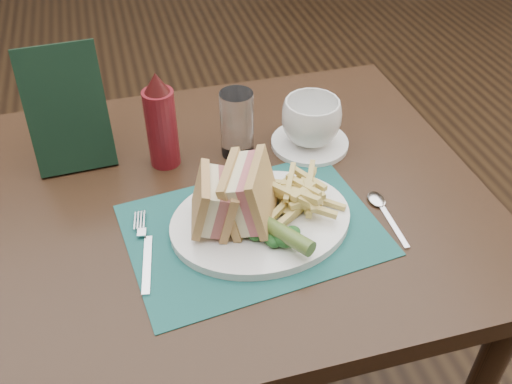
{
  "coord_description": "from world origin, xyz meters",
  "views": [
    {
      "loc": [
        -0.15,
        -1.25,
        1.4
      ],
      "look_at": [
        0.04,
        -0.57,
        0.8
      ],
      "focal_mm": 40.0,
      "sensor_mm": 36.0,
      "label": 1
    }
  ],
  "objects_px": {
    "coffee_cup": "(311,122)",
    "check_presenter": "(67,110)",
    "placemat": "(253,229)",
    "plate": "(261,221)",
    "ketchup_bottle": "(161,120)",
    "table_main": "(232,324)",
    "sandwich_half_b": "(236,192)",
    "sandwich_half_a": "(201,202)",
    "drinking_glass": "(237,124)",
    "saucer": "(310,143)"
  },
  "relations": [
    {
      "from": "placemat",
      "to": "plate",
      "type": "xyz_separation_m",
      "value": [
        0.02,
        0.01,
        0.01
      ]
    },
    {
      "from": "placemat",
      "to": "coffee_cup",
      "type": "relative_size",
      "value": 3.54
    },
    {
      "from": "sandwich_half_b",
      "to": "drinking_glass",
      "type": "height_order",
      "value": "same"
    },
    {
      "from": "placemat",
      "to": "check_presenter",
      "type": "bearing_deg",
      "value": 134.63
    },
    {
      "from": "drinking_glass",
      "to": "ketchup_bottle",
      "type": "height_order",
      "value": "ketchup_bottle"
    },
    {
      "from": "sandwich_half_b",
      "to": "saucer",
      "type": "distance_m",
      "value": 0.27
    },
    {
      "from": "placemat",
      "to": "sandwich_half_a",
      "type": "bearing_deg",
      "value": 168.85
    },
    {
      "from": "check_presenter",
      "to": "placemat",
      "type": "bearing_deg",
      "value": -48.13
    },
    {
      "from": "coffee_cup",
      "to": "ketchup_bottle",
      "type": "xyz_separation_m",
      "value": [
        -0.28,
        0.02,
        0.04
      ]
    },
    {
      "from": "saucer",
      "to": "ketchup_bottle",
      "type": "bearing_deg",
      "value": 175.96
    },
    {
      "from": "plate",
      "to": "coffee_cup",
      "type": "distance_m",
      "value": 0.25
    },
    {
      "from": "saucer",
      "to": "coffee_cup",
      "type": "height_order",
      "value": "coffee_cup"
    },
    {
      "from": "sandwich_half_a",
      "to": "check_presenter",
      "type": "bearing_deg",
      "value": 137.07
    },
    {
      "from": "placemat",
      "to": "ketchup_bottle",
      "type": "height_order",
      "value": "ketchup_bottle"
    },
    {
      "from": "table_main",
      "to": "placemat",
      "type": "relative_size",
      "value": 2.25
    },
    {
      "from": "table_main",
      "to": "coffee_cup",
      "type": "relative_size",
      "value": 7.97
    },
    {
      "from": "table_main",
      "to": "coffee_cup",
      "type": "distance_m",
      "value": 0.48
    },
    {
      "from": "drinking_glass",
      "to": "ketchup_bottle",
      "type": "relative_size",
      "value": 0.7
    },
    {
      "from": "sandwich_half_b",
      "to": "plate",
      "type": "bearing_deg",
      "value": 12.35
    },
    {
      "from": "drinking_glass",
      "to": "sandwich_half_a",
      "type": "bearing_deg",
      "value": -118.26
    },
    {
      "from": "plate",
      "to": "saucer",
      "type": "bearing_deg",
      "value": 46.89
    },
    {
      "from": "table_main",
      "to": "plate",
      "type": "relative_size",
      "value": 3.0
    },
    {
      "from": "table_main",
      "to": "sandwich_half_b",
      "type": "bearing_deg",
      "value": -91.49
    },
    {
      "from": "table_main",
      "to": "check_presenter",
      "type": "distance_m",
      "value": 0.57
    },
    {
      "from": "sandwich_half_a",
      "to": "ketchup_bottle",
      "type": "height_order",
      "value": "ketchup_bottle"
    },
    {
      "from": "sandwich_half_a",
      "to": "sandwich_half_b",
      "type": "distance_m",
      "value": 0.06
    },
    {
      "from": "sandwich_half_b",
      "to": "saucer",
      "type": "height_order",
      "value": "sandwich_half_b"
    },
    {
      "from": "drinking_glass",
      "to": "check_presenter",
      "type": "relative_size",
      "value": 0.57
    },
    {
      "from": "ketchup_bottle",
      "to": "placemat",
      "type": "bearing_deg",
      "value": -63.69
    },
    {
      "from": "plate",
      "to": "ketchup_bottle",
      "type": "height_order",
      "value": "ketchup_bottle"
    },
    {
      "from": "placemat",
      "to": "ketchup_bottle",
      "type": "distance_m",
      "value": 0.26
    },
    {
      "from": "plate",
      "to": "sandwich_half_b",
      "type": "height_order",
      "value": "sandwich_half_b"
    },
    {
      "from": "placemat",
      "to": "check_presenter",
      "type": "relative_size",
      "value": 1.76
    },
    {
      "from": "table_main",
      "to": "sandwich_half_a",
      "type": "xyz_separation_m",
      "value": [
        -0.06,
        -0.09,
        0.44
      ]
    },
    {
      "from": "drinking_glass",
      "to": "check_presenter",
      "type": "bearing_deg",
      "value": 169.2
    },
    {
      "from": "coffee_cup",
      "to": "check_presenter",
      "type": "distance_m",
      "value": 0.44
    },
    {
      "from": "table_main",
      "to": "plate",
      "type": "xyz_separation_m",
      "value": [
        0.04,
        -0.1,
        0.38
      ]
    },
    {
      "from": "table_main",
      "to": "drinking_glass",
      "type": "bearing_deg",
      "value": 66.97
    },
    {
      "from": "ketchup_bottle",
      "to": "check_presenter",
      "type": "xyz_separation_m",
      "value": [
        -0.16,
        0.05,
        0.02
      ]
    },
    {
      "from": "drinking_glass",
      "to": "check_presenter",
      "type": "xyz_separation_m",
      "value": [
        -0.29,
        0.06,
        0.05
      ]
    },
    {
      "from": "coffee_cup",
      "to": "check_presenter",
      "type": "relative_size",
      "value": 0.5
    },
    {
      "from": "plate",
      "to": "sandwich_half_a",
      "type": "distance_m",
      "value": 0.11
    },
    {
      "from": "plate",
      "to": "saucer",
      "type": "xyz_separation_m",
      "value": [
        0.15,
        0.19,
        -0.0
      ]
    },
    {
      "from": "plate",
      "to": "sandwich_half_a",
      "type": "bearing_deg",
      "value": 170.35
    },
    {
      "from": "placemat",
      "to": "coffee_cup",
      "type": "distance_m",
      "value": 0.27
    },
    {
      "from": "sandwich_half_b",
      "to": "ketchup_bottle",
      "type": "relative_size",
      "value": 0.61
    },
    {
      "from": "saucer",
      "to": "ketchup_bottle",
      "type": "relative_size",
      "value": 0.81
    },
    {
      "from": "ketchup_bottle",
      "to": "coffee_cup",
      "type": "bearing_deg",
      "value": -4.04
    },
    {
      "from": "coffee_cup",
      "to": "drinking_glass",
      "type": "bearing_deg",
      "value": 174.88
    },
    {
      "from": "table_main",
      "to": "ketchup_bottle",
      "type": "xyz_separation_m",
      "value": [
        -0.09,
        0.12,
        0.47
      ]
    }
  ]
}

